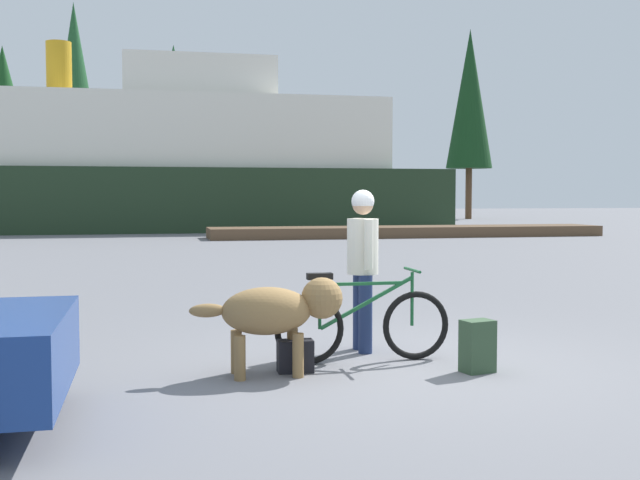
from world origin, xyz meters
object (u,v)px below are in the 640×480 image
(person_cyclist, at_px, (363,255))
(handbag_pannier, at_px, (295,356))
(dog, at_px, (278,311))
(ferry_boat, at_px, (141,166))
(bicycle, at_px, (362,324))
(backpack, at_px, (478,346))

(person_cyclist, distance_m, handbag_pannier, 1.42)
(dog, distance_m, ferry_boat, 29.86)
(bicycle, bearing_deg, person_cyclist, 73.65)
(bicycle, height_order, dog, bicycle)
(dog, distance_m, handbag_pannier, 0.46)
(dog, distance_m, backpack, 1.83)
(bicycle, relative_size, ferry_boat, 0.06)
(handbag_pannier, xyz_separation_m, ferry_boat, (-1.60, 29.66, 2.76))
(dog, relative_size, handbag_pannier, 4.27)
(dog, bearing_deg, backpack, -9.11)
(person_cyclist, distance_m, dog, 1.39)
(dog, xyz_separation_m, backpack, (1.78, -0.28, -0.34))
(backpack, xyz_separation_m, ferry_boat, (-3.21, 30.02, 2.67))
(person_cyclist, bearing_deg, bicycle, -106.35)
(handbag_pannier, bearing_deg, person_cyclist, 42.71)
(person_cyclist, relative_size, dog, 1.21)
(person_cyclist, height_order, handbag_pannier, person_cyclist)
(bicycle, xyz_separation_m, dog, (-0.87, -0.35, 0.20))
(person_cyclist, bearing_deg, ferry_boat, 94.85)
(bicycle, relative_size, person_cyclist, 1.04)
(backpack, bearing_deg, person_cyclist, 123.72)
(handbag_pannier, relative_size, ferry_boat, 0.01)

